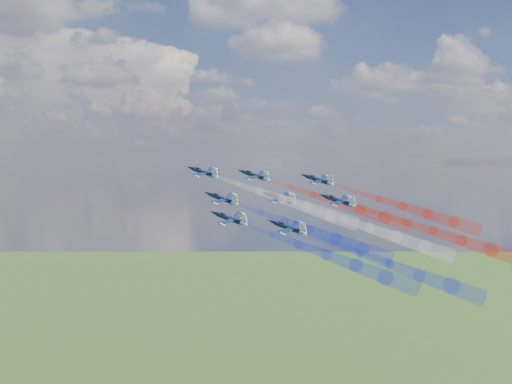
{
  "coord_description": "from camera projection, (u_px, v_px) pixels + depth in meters",
  "views": [
    {
      "loc": [
        -35.71,
        -167.19,
        138.77
      ],
      "look_at": [
        -13.9,
        -6.19,
        131.39
      ],
      "focal_mm": 44.82,
      "sensor_mm": 36.0,
      "label": 1
    }
  ],
  "objects": [
    {
      "name": "jet_outer_left",
      "position": [
        230.0,
        219.0,
        144.97
      ],
      "size": [
        13.94,
        13.66,
        7.54
      ],
      "primitive_type": null,
      "rotation": [
        0.27,
        -0.24,
        0.84
      ],
      "color": "black"
    },
    {
      "name": "jet_outer_right",
      "position": [
        318.0,
        180.0,
        176.12
      ],
      "size": [
        13.94,
        13.66,
        7.54
      ],
      "primitive_type": null,
      "rotation": [
        0.27,
        -0.24,
        0.84
      ],
      "color": "black"
    },
    {
      "name": "jet_rear_left",
      "position": [
        288.0,
        227.0,
        146.25
      ],
      "size": [
        13.94,
        13.66,
        7.54
      ],
      "primitive_type": null,
      "rotation": [
        0.27,
        -0.24,
        0.84
      ],
      "color": "black"
    },
    {
      "name": "trail_lead",
      "position": [
        283.0,
        199.0,
        158.2
      ],
      "size": [
        33.02,
        27.61,
        14.76
      ],
      "primitive_type": null,
      "rotation": [
        0.27,
        -0.24,
        0.84
      ],
      "color": "white"
    },
    {
      "name": "trail_center_third",
      "position": [
        370.0,
        228.0,
        149.1
      ],
      "size": [
        33.02,
        27.61,
        14.76
      ],
      "primitive_type": null,
      "rotation": [
        0.27,
        -0.24,
        0.84
      ],
      "color": "white"
    },
    {
      "name": "jet_inner_right",
      "position": [
        255.0,
        175.0,
        174.06
      ],
      "size": [
        13.94,
        13.66,
        7.54
      ],
      "primitive_type": null,
      "rotation": [
        0.27,
        -0.24,
        0.84
      ],
      "color": "black"
    },
    {
      "name": "trail_rear_left",
      "position": [
        389.0,
        264.0,
        134.53
      ],
      "size": [
        33.02,
        27.61,
        14.76
      ],
      "primitive_type": null,
      "rotation": [
        0.27,
        -0.24,
        0.84
      ],
      "color": "#182ED0"
    },
    {
      "name": "jet_rear_right",
      "position": [
        339.0,
        201.0,
        161.16
      ],
      "size": [
        13.94,
        13.66,
        7.54
      ],
      "primitive_type": null,
      "rotation": [
        0.27,
        -0.24,
        0.84
      ],
      "color": "black"
    },
    {
      "name": "jet_lead",
      "position": [
        203.0,
        172.0,
        169.92
      ],
      "size": [
        13.94,
        13.66,
        7.54
      ],
      "primitive_type": null,
      "rotation": [
        0.27,
        -0.24,
        0.84
      ],
      "color": "black"
    },
    {
      "name": "trail_inner_left",
      "position": [
        310.0,
        230.0,
        146.67
      ],
      "size": [
        33.02,
        27.61,
        14.76
      ],
      "primitive_type": null,
      "rotation": [
        0.27,
        -0.24,
        0.84
      ],
      "color": "#182ED0"
    },
    {
      "name": "trail_outer_right",
      "position": [
        403.0,
        206.0,
        164.4
      ],
      "size": [
        33.02,
        27.61,
        14.76
      ],
      "primitive_type": null,
      "rotation": [
        0.27,
        -0.24,
        0.84
      ],
      "color": "red"
    },
    {
      "name": "jet_center_third",
      "position": [
        279.0,
        198.0,
        160.82
      ],
      "size": [
        13.94,
        13.66,
        7.54
      ],
      "primitive_type": null,
      "rotation": [
        0.27,
        -0.24,
        0.84
      ],
      "color": "black"
    },
    {
      "name": "jet_inner_left",
      "position": [
        222.0,
        199.0,
        158.39
      ],
      "size": [
        13.94,
        13.66,
        7.54
      ],
      "primitive_type": null,
      "rotation": [
        0.27,
        -0.24,
        0.84
      ],
      "color": "black"
    },
    {
      "name": "trail_rear_right",
      "position": [
        433.0,
        231.0,
        149.44
      ],
      "size": [
        33.02,
        27.61,
        14.76
      ],
      "primitive_type": null,
      "rotation": [
        0.27,
        -0.24,
        0.84
      ],
      "color": "red"
    },
    {
      "name": "trail_outer_left",
      "position": [
        326.0,
        255.0,
        133.25
      ],
      "size": [
        33.02,
        27.61,
        14.76
      ],
      "primitive_type": null,
      "rotation": [
        0.27,
        -0.24,
        0.84
      ],
      "color": "#182ED0"
    },
    {
      "name": "trail_inner_right",
      "position": [
        336.0,
        202.0,
        162.34
      ],
      "size": [
        33.02,
        27.61,
        14.76
      ],
      "primitive_type": null,
      "rotation": [
        0.27,
        -0.24,
        0.84
      ],
      "color": "red"
    }
  ]
}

